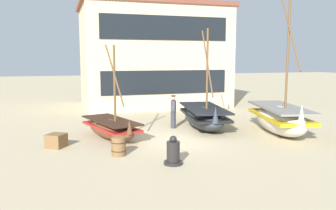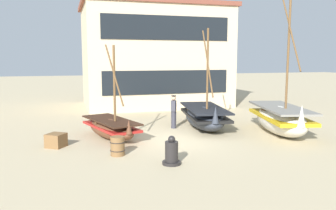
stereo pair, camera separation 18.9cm
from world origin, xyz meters
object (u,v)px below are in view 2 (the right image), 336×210
fishing_boat_far_right (280,119)px  fisherman_by_hull (174,112)px  cargo_crate (56,140)px  harbor_building_main (155,56)px  capstan_winch (172,153)px  fishing_boat_near_left (111,128)px  fishing_boat_centre_large (204,116)px  wooden_barrel (118,146)px

fishing_boat_far_right → fisherman_by_hull: bearing=149.0°
cargo_crate → harbor_building_main: (6.99, 11.11, 3.45)m
fishing_boat_far_right → fisherman_by_hull: size_ratio=4.12×
capstan_winch → harbor_building_main: 15.33m
fishing_boat_far_right → cargo_crate: size_ratio=10.54×
fishing_boat_near_left → fisherman_by_hull: 3.61m
fishing_boat_near_left → fishing_boat_far_right: fishing_boat_far_right is taller
fishing_boat_far_right → capstan_winch: fishing_boat_far_right is taller
fisherman_by_hull → cargo_crate: fisherman_by_hull is taller
fishing_boat_near_left → fisherman_by_hull: size_ratio=2.46×
fisherman_by_hull → cargo_crate: size_ratio=2.56×
fishing_boat_near_left → fishing_boat_centre_large: bearing=10.7°
fishing_boat_centre_large → harbor_building_main: (-0.19, 9.26, 3.12)m
fishing_boat_centre_large → harbor_building_main: bearing=91.2°
cargo_crate → fishing_boat_near_left: bearing=21.8°
fisherman_by_hull → cargo_crate: 6.12m
fishing_boat_far_right → capstan_winch: (-6.34, -3.09, -0.33)m
harbor_building_main → fisherman_by_hull: bearing=-98.5°
fishing_boat_centre_large → cargo_crate: (-7.18, -1.85, -0.32)m
wooden_barrel → cargo_crate: (-2.19, 1.91, -0.08)m
capstan_winch → harbor_building_main: (3.23, 14.62, 3.33)m
fishing_boat_centre_large → wooden_barrel: 6.25m
fishing_boat_near_left → cargo_crate: 2.51m
harbor_building_main → capstan_winch: bearing=-102.4°
fishing_boat_near_left → fishing_boat_centre_large: (4.85, 0.92, 0.12)m
cargo_crate → harbor_building_main: harbor_building_main is taller
fisherman_by_hull → harbor_building_main: 9.42m
fishing_boat_centre_large → capstan_winch: 6.36m
fishing_boat_near_left → fishing_boat_far_right: (7.77, -1.35, 0.24)m
capstan_winch → fisherman_by_hull: bearing=71.7°
fisherman_by_hull → capstan_winch: fisherman_by_hull is taller
fishing_boat_far_right → harbor_building_main: size_ratio=0.65×
fishing_boat_far_right → fisherman_by_hull: fishing_boat_far_right is taller
capstan_winch → fishing_boat_near_left: bearing=107.9°
fishing_boat_near_left → fishing_boat_centre_large: fishing_boat_centre_large is taller
harbor_building_main → fishing_boat_near_left: bearing=-114.6°
fishing_boat_centre_large → capstan_winch: fishing_boat_centre_large is taller
harbor_building_main → wooden_barrel: bearing=-110.2°
cargo_crate → fishing_boat_centre_large: bearing=14.5°
cargo_crate → fishing_boat_far_right: bearing=-2.4°
fishing_boat_near_left → fisherman_by_hull: bearing=21.5°
fishing_boat_far_right → cargo_crate: fishing_boat_far_right is taller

